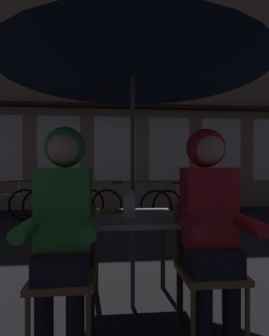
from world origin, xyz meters
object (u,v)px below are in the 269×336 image
person_left_hooded (63,212)px  book (109,211)px  patio_umbrella (133,52)px  lantern (129,202)px  chair_left (65,265)px  chair_right (206,260)px  bicycle_second (64,204)px  bicycle_third (131,204)px  cafe_table (133,228)px  bicycle_fourth (190,204)px  person_right_hooded (210,210)px  potted_plant (223,189)px

person_left_hooded → book: size_ratio=7.00×
patio_umbrella → lantern: (-0.03, -0.07, -1.20)m
chair_left → chair_right: 0.96m
lantern → bicycle_second: (-1.09, 3.69, -0.51)m
person_left_hooded → chair_right: bearing=3.4°
bicycle_third → lantern: bearing=-94.9°
cafe_table → bicycle_fourth: bicycle_fourth is taller
person_right_hooded → cafe_table: bearing=138.4°
cafe_table → bicycle_second: (-1.13, 3.63, -0.29)m
patio_umbrella → person_left_hooded: bearing=-138.4°
lantern → person_right_hooded: bearing=-34.8°
bicycle_second → potted_plant: 3.97m
chair_right → potted_plant: size_ratio=0.95×
patio_umbrella → bicycle_second: 4.16m
cafe_table → bicycle_third: bearing=85.6°
patio_umbrella → bicycle_second: size_ratio=1.38×
person_left_hooded → bicycle_third: 3.94m
person_right_hooded → bicycle_fourth: person_right_hooded is taller
cafe_table → lantern: lantern is taller
bicycle_third → chair_right: bearing=-86.7°
cafe_table → chair_right: (0.48, -0.37, -0.15)m
lantern → person_left_hooded: bearing=-141.3°
patio_umbrella → person_left_hooded: 1.37m
chair_right → bicycle_fourth: chair_right is taller
bicycle_third → bicycle_fourth: (1.23, -0.02, 0.00)m
chair_left → book: (0.29, 0.53, 0.26)m
person_right_hooded → book: bearing=138.7°
book → lantern: bearing=-82.1°
patio_umbrella → lantern: 1.20m
bicycle_third → bicycle_fourth: same height
person_left_hooded → bicycle_fourth: bearing=62.6°
bicycle_second → bicycle_fourth: 2.63m
bicycle_third → bicycle_fourth: size_ratio=1.00×
chair_right → bicycle_fourth: bearing=74.9°
bicycle_third → potted_plant: potted_plant is taller
person_right_hooded → bicycle_fourth: 3.98m
cafe_table → book: size_ratio=3.70×
chair_right → potted_plant: potted_plant is taller
cafe_table → chair_left: size_ratio=0.85×
lantern → chair_left: bearing=-146.0°
patio_umbrella → book: (-0.19, 0.17, -1.31)m
person_left_hooded → person_right_hooded: (0.96, 0.00, 0.00)m
potted_plant → bicycle_second: bearing=-166.2°
cafe_table → lantern: 0.24m
person_right_hooded → potted_plant: (2.24, 5.00, -0.30)m
person_right_hooded → person_left_hooded: bearing=180.0°
lantern → bicycle_fourth: 3.82m
patio_umbrella → chair_right: size_ratio=2.66×
person_left_hooded → bicycle_second: bearing=99.1°
chair_left → bicycle_third: bearing=78.9°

